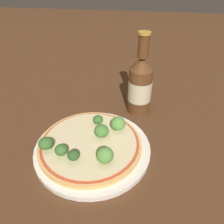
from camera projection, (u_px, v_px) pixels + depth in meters
ground_plane at (93, 141)px, 0.52m from camera, size 3.00×3.00×0.00m
plate at (93, 148)px, 0.50m from camera, size 0.26×0.26×0.01m
pizza at (90, 143)px, 0.49m from camera, size 0.23×0.23×0.01m
broccoli_floret_0 at (102, 131)px, 0.49m from camera, size 0.03×0.03×0.03m
broccoli_floret_1 at (105, 155)px, 0.43m from camera, size 0.03×0.03×0.04m
broccoli_floret_2 at (74, 155)px, 0.43m from camera, size 0.03×0.03×0.03m
broccoli_floret_3 at (61, 150)px, 0.44m from camera, size 0.03×0.03×0.03m
broccoli_floret_4 at (118, 123)px, 0.51m from camera, size 0.03×0.03×0.04m
broccoli_floret_5 at (98, 120)px, 0.53m from camera, size 0.02×0.02×0.02m
broccoli_floret_6 at (46, 143)px, 0.46m from camera, size 0.03×0.03×0.03m
beer_bottle at (140, 85)px, 0.58m from camera, size 0.06×0.06×0.22m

